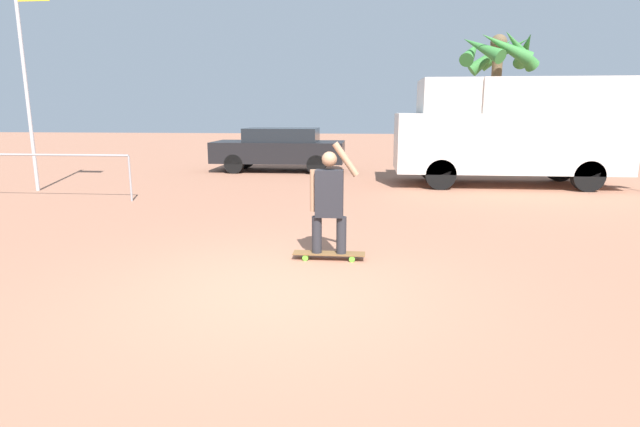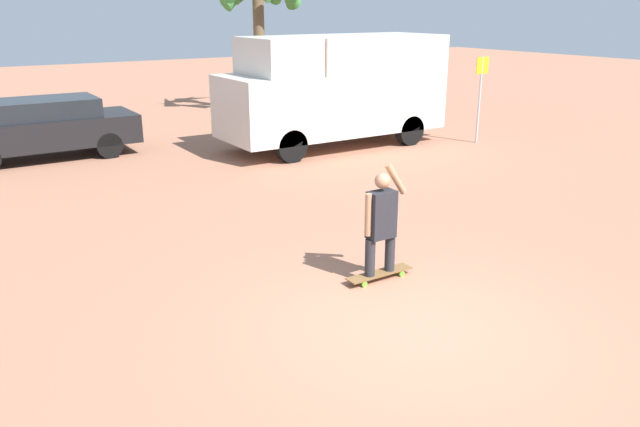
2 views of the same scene
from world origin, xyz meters
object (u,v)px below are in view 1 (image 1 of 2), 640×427
at_px(skateboard, 329,254).
at_px(flagpole, 27,65).
at_px(camper_van, 511,128).
at_px(parked_car_black, 280,148).
at_px(palm_tree_near_van, 499,57).
at_px(person_skateboarder, 329,198).

height_order(skateboard, flagpole, flagpole).
distance_m(camper_van, flagpole, 12.69).
height_order(parked_car_black, palm_tree_near_van, palm_tree_near_van).
distance_m(person_skateboarder, flagpole, 9.90).
bearing_deg(palm_tree_near_van, parked_car_black, -155.04).
xyz_separation_m(person_skateboarder, flagpole, (-7.98, 5.41, 2.27)).
distance_m(person_skateboarder, parked_car_black, 10.56).
relative_size(camper_van, parked_car_black, 1.35).
bearing_deg(parked_car_black, person_skateboarder, -76.31).
height_order(person_skateboarder, palm_tree_near_van, palm_tree_near_van).
xyz_separation_m(camper_van, palm_tree_near_van, (1.09, 6.37, 2.49)).
bearing_deg(person_skateboarder, palm_tree_near_van, 68.51).
bearing_deg(parked_car_black, flagpole, -138.46).
height_order(palm_tree_near_van, flagpole, flagpole).
height_order(camper_van, palm_tree_near_van, palm_tree_near_van).
bearing_deg(camper_van, parked_car_black, 159.07).
bearing_deg(palm_tree_near_van, person_skateboarder, -111.49).
distance_m(parked_car_black, palm_tree_near_van, 9.42).
xyz_separation_m(camper_van, parked_car_black, (-6.92, 2.65, -0.80)).
relative_size(skateboard, person_skateboarder, 0.65).
relative_size(parked_car_black, palm_tree_near_van, 0.87).
bearing_deg(skateboard, person_skateboarder, -180.00).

